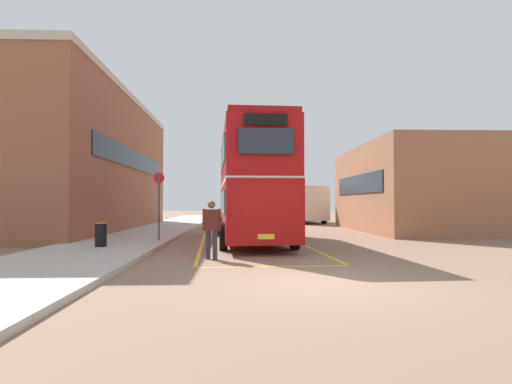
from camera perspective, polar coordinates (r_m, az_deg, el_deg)
name	(u,v)px	position (r m, az deg, el deg)	size (l,w,h in m)	color
ground_plane	(269,234)	(23.56, 1.73, -5.52)	(135.60, 135.60, 0.00)	#846651
sidewalk_left	(156,230)	(26.33, -12.96, -4.91)	(4.00, 57.60, 0.14)	#B2ADA3
brick_building_left	(78,163)	(28.89, -22.35, 3.54)	(7.00, 20.78, 8.26)	brown
depot_building_right	(424,189)	(28.05, 21.22, 0.41)	(8.16, 12.07, 5.07)	#9E6647
double_decker_bus	(251,183)	(18.72, -0.61, 1.13)	(3.24, 10.75, 4.75)	black
single_deck_bus	(301,203)	(37.46, 5.98, -1.50)	(3.36, 8.49, 3.02)	black
pedestrian_boarding	(212,225)	(12.95, -5.85, -4.35)	(0.55, 0.37, 1.74)	#2D2D38
litter_bin	(101,234)	(16.21, -19.70, -5.27)	(0.43, 0.43, 0.85)	black
bus_stop_sign	(159,200)	(18.41, -12.62, -0.97)	(0.44, 0.09, 2.80)	#4C4C51
bay_marking_yellow	(254,246)	(16.84, -0.24, -7.14)	(4.88, 12.85, 0.01)	gold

